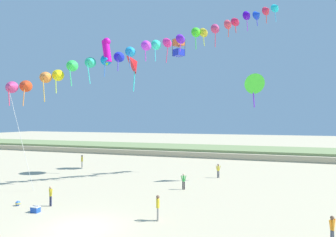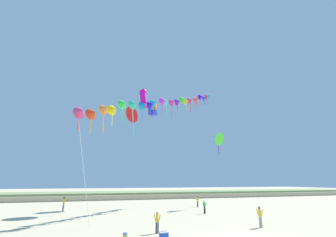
{
  "view_description": "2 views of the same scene",
  "coord_description": "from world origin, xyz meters",
  "px_view_note": "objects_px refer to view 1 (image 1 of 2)",
  "views": [
    {
      "loc": [
        10.71,
        -15.07,
        6.43
      ],
      "look_at": [
        1.63,
        10.76,
        6.57
      ],
      "focal_mm": 32.0,
      "sensor_mm": 36.0,
      "label": 1
    },
    {
      "loc": [
        -9.39,
        -14.38,
        3.67
      ],
      "look_at": [
        -2.43,
        8.77,
        10.45
      ],
      "focal_mm": 24.0,
      "sensor_mm": 36.0,
      "label": 2
    }
  ],
  "objects_px": {
    "person_mid_center": "(218,170)",
    "beach_ball": "(18,203)",
    "person_near_left": "(184,180)",
    "person_far_left": "(51,195)",
    "person_far_center": "(332,228)",
    "large_kite_high_solo": "(107,51)",
    "large_kite_outer_drift": "(179,48)",
    "beach_cooler": "(35,209)",
    "person_far_right": "(82,161)",
    "large_kite_low_lead": "(134,63)",
    "person_near_right": "(158,206)",
    "large_kite_mid_trail": "(254,83)"
  },
  "relations": [
    {
      "from": "large_kite_mid_trail",
      "to": "person_far_left",
      "type": "bearing_deg",
      "value": -133.08
    },
    {
      "from": "person_near_right",
      "to": "person_far_right",
      "type": "height_order",
      "value": "person_far_right"
    },
    {
      "from": "person_near_left",
      "to": "person_far_right",
      "type": "xyz_separation_m",
      "value": [
        -16.3,
        7.33,
        0.15
      ]
    },
    {
      "from": "person_far_left",
      "to": "large_kite_outer_drift",
      "type": "xyz_separation_m",
      "value": [
        3.92,
        19.56,
        15.16
      ]
    },
    {
      "from": "person_far_left",
      "to": "large_kite_high_solo",
      "type": "xyz_separation_m",
      "value": [
        0.06,
        7.87,
        12.5
      ]
    },
    {
      "from": "large_kite_low_lead",
      "to": "large_kite_mid_trail",
      "type": "relative_size",
      "value": 1.28
    },
    {
      "from": "beach_cooler",
      "to": "person_near_right",
      "type": "bearing_deg",
      "value": 8.0
    },
    {
      "from": "person_near_right",
      "to": "person_mid_center",
      "type": "bearing_deg",
      "value": 85.58
    },
    {
      "from": "person_near_left",
      "to": "person_mid_center",
      "type": "height_order",
      "value": "person_mid_center"
    },
    {
      "from": "person_far_right",
      "to": "large_kite_low_lead",
      "type": "bearing_deg",
      "value": -8.3
    },
    {
      "from": "large_kite_low_lead",
      "to": "person_far_right",
      "type": "bearing_deg",
      "value": 171.7
    },
    {
      "from": "person_mid_center",
      "to": "person_far_center",
      "type": "relative_size",
      "value": 1.03
    },
    {
      "from": "person_near_left",
      "to": "large_kite_high_solo",
      "type": "bearing_deg",
      "value": -176.06
    },
    {
      "from": "large_kite_low_lead",
      "to": "beach_cooler",
      "type": "distance_m",
      "value": 20.77
    },
    {
      "from": "large_kite_low_lead",
      "to": "large_kite_high_solo",
      "type": "bearing_deg",
      "value": -88.4
    },
    {
      "from": "large_kite_outer_drift",
      "to": "person_near_left",
      "type": "bearing_deg",
      "value": -70.52
    },
    {
      "from": "large_kite_high_solo",
      "to": "beach_cooler",
      "type": "height_order",
      "value": "large_kite_high_solo"
    },
    {
      "from": "person_near_right",
      "to": "person_far_right",
      "type": "bearing_deg",
      "value": 136.84
    },
    {
      "from": "person_near_right",
      "to": "person_far_left",
      "type": "xyz_separation_m",
      "value": [
        -8.74,
        0.36,
        -0.08
      ]
    },
    {
      "from": "large_kite_low_lead",
      "to": "large_kite_mid_trail",
      "type": "height_order",
      "value": "large_kite_low_lead"
    },
    {
      "from": "large_kite_mid_trail",
      "to": "large_kite_low_lead",
      "type": "bearing_deg",
      "value": -179.27
    },
    {
      "from": "person_near_left",
      "to": "beach_ball",
      "type": "bearing_deg",
      "value": -138.29
    },
    {
      "from": "beach_cooler",
      "to": "beach_ball",
      "type": "height_order",
      "value": "beach_cooler"
    },
    {
      "from": "person_far_right",
      "to": "large_kite_low_lead",
      "type": "relative_size",
      "value": 0.36
    },
    {
      "from": "beach_ball",
      "to": "person_mid_center",
      "type": "bearing_deg",
      "value": 52.05
    },
    {
      "from": "large_kite_high_solo",
      "to": "beach_cooler",
      "type": "relative_size",
      "value": 4.91
    },
    {
      "from": "person_far_right",
      "to": "beach_cooler",
      "type": "distance_m",
      "value": 19.31
    },
    {
      "from": "person_far_left",
      "to": "person_far_center",
      "type": "relative_size",
      "value": 0.99
    },
    {
      "from": "person_near_right",
      "to": "person_mid_center",
      "type": "xyz_separation_m",
      "value": [
        1.19,
        15.41,
        -0.05
      ]
    },
    {
      "from": "person_mid_center",
      "to": "beach_ball",
      "type": "bearing_deg",
      "value": -127.95
    },
    {
      "from": "large_kite_mid_trail",
      "to": "large_kite_outer_drift",
      "type": "height_order",
      "value": "large_kite_outer_drift"
    },
    {
      "from": "person_near_left",
      "to": "person_far_center",
      "type": "height_order",
      "value": "person_far_center"
    },
    {
      "from": "person_near_right",
      "to": "beach_ball",
      "type": "xyz_separation_m",
      "value": [
        -11.12,
        -0.37,
        -0.76
      ]
    },
    {
      "from": "person_far_left",
      "to": "large_kite_high_solo",
      "type": "distance_m",
      "value": 14.77
    },
    {
      "from": "person_far_right",
      "to": "large_kite_high_solo",
      "type": "distance_m",
      "value": 16.92
    },
    {
      "from": "person_mid_center",
      "to": "beach_cooler",
      "type": "relative_size",
      "value": 2.67
    },
    {
      "from": "person_far_left",
      "to": "beach_cooler",
      "type": "relative_size",
      "value": 2.57
    },
    {
      "from": "person_far_left",
      "to": "beach_ball",
      "type": "distance_m",
      "value": 2.58
    },
    {
      "from": "large_kite_high_solo",
      "to": "beach_ball",
      "type": "relative_size",
      "value": 7.82
    },
    {
      "from": "beach_cooler",
      "to": "person_mid_center",
      "type": "bearing_deg",
      "value": 59.35
    },
    {
      "from": "beach_cooler",
      "to": "person_far_right",
      "type": "bearing_deg",
      "value": 116.14
    },
    {
      "from": "large_kite_outer_drift",
      "to": "beach_cooler",
      "type": "distance_m",
      "value": 26.68
    },
    {
      "from": "person_near_left",
      "to": "beach_cooler",
      "type": "bearing_deg",
      "value": -127.99
    },
    {
      "from": "person_mid_center",
      "to": "beach_ball",
      "type": "distance_m",
      "value": 20.03
    },
    {
      "from": "person_mid_center",
      "to": "large_kite_outer_drift",
      "type": "bearing_deg",
      "value": 143.09
    },
    {
      "from": "person_far_right",
      "to": "beach_cooler",
      "type": "relative_size",
      "value": 3.02
    },
    {
      "from": "person_far_center",
      "to": "large_kite_high_solo",
      "type": "xyz_separation_m",
      "value": [
        -18.5,
        8.69,
        12.49
      ]
    },
    {
      "from": "person_far_right",
      "to": "large_kite_outer_drift",
      "type": "distance_m",
      "value": 19.81
    },
    {
      "from": "person_mid_center",
      "to": "person_far_right",
      "type": "relative_size",
      "value": 0.88
    },
    {
      "from": "person_near_left",
      "to": "person_far_left",
      "type": "relative_size",
      "value": 1.0
    }
  ]
}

